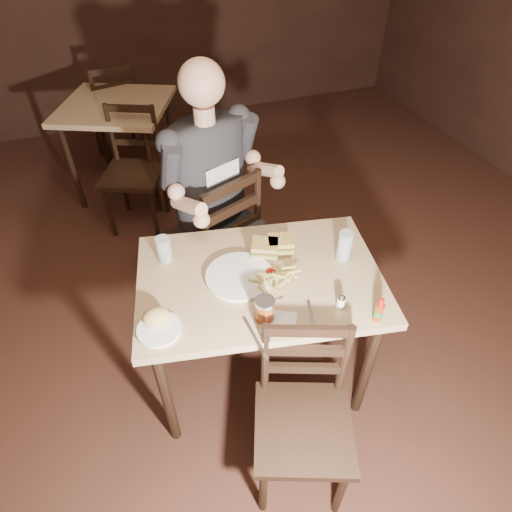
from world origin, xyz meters
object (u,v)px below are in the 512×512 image
object	(u,v)px
main_table	(260,291)
side_plate	(159,330)
diner	(213,163)
glass_left	(164,249)
syrup_dispenser	(265,309)
glass_right	(345,246)
chair_near	(304,428)
dinner_plate	(239,277)
bg_table	(117,114)
hot_sauce	(379,310)
chair_far	(214,237)
bg_chair_near	(132,174)
bg_chair_far	(115,113)

from	to	relation	value
main_table	side_plate	bearing A→B (deg)	-162.63
main_table	diner	distance (m)	0.71
glass_left	syrup_dispenser	size ratio (longest dim) A/B	1.20
main_table	glass_right	xyz separation A→B (m)	(0.40, -0.02, 0.17)
chair_near	dinner_plate	size ratio (longest dim) A/B	2.94
bg_table	glass_right	xyz separation A→B (m)	(0.80, -2.19, 0.16)
glass_left	hot_sauce	size ratio (longest dim) A/B	1.06
chair_far	dinner_plate	bearing A→B (deg)	64.09
chair_far	bg_table	bearing A→B (deg)	-98.08
bg_chair_near	hot_sauce	world-z (taller)	bg_chair_near
bg_chair_far	side_plate	distance (m)	2.88
syrup_dispenser	dinner_plate	bearing A→B (deg)	106.46
main_table	syrup_dispenser	world-z (taller)	syrup_dispenser
chair_far	bg_chair_far	xyz separation A→B (m)	(-0.36, 2.03, -0.01)
bg_chair_far	hot_sauce	world-z (taller)	bg_chair_far
bg_chair_near	glass_left	size ratio (longest dim) A/B	7.08
main_table	diner	size ratio (longest dim) A/B	1.19
chair_far	glass_right	distance (m)	0.91
glass_right	main_table	bearing A→B (deg)	177.17
main_table	dinner_plate	bearing A→B (deg)	167.30
syrup_dispenser	bg_table	bearing A→B (deg)	108.89
main_table	chair_far	distance (m)	0.72
bg_chair_far	syrup_dispenser	world-z (taller)	bg_chair_far
glass_right	side_plate	world-z (taller)	glass_right
dinner_plate	glass_left	distance (m)	0.37
glass_left	syrup_dispenser	world-z (taller)	glass_left
glass_left	hot_sauce	world-z (taller)	glass_left
bg_table	hot_sauce	size ratio (longest dim) A/B	8.88
glass_left	glass_right	world-z (taller)	glass_right
bg_table	bg_chair_far	world-z (taller)	bg_chair_far
hot_sauce	side_plate	xyz separation A→B (m)	(-0.83, 0.24, -0.05)
chair_far	bg_chair_near	world-z (taller)	chair_far
hot_sauce	chair_near	bearing A→B (deg)	-155.74
bg_chair_far	bg_chair_near	bearing A→B (deg)	77.81
hot_sauce	bg_table	bearing A→B (deg)	106.40
chair_far	glass_left	distance (m)	0.65
diner	glass_right	distance (m)	0.80
dinner_plate	bg_chair_near	bearing A→B (deg)	100.89
bg_table	hot_sauce	xyz separation A→B (m)	(0.75, -2.56, 0.15)
main_table	chair_far	xyz separation A→B (m)	(-0.04, 0.69, -0.20)
bg_chair_far	diner	distance (m)	2.18
glass_left	glass_right	bearing A→B (deg)	-19.43
main_table	bg_chair_near	size ratio (longest dim) A/B	1.34
bg_table	chair_far	distance (m)	1.54
main_table	hot_sauce	bearing A→B (deg)	-47.69
glass_right	glass_left	bearing A→B (deg)	160.57
chair_near	bg_chair_near	world-z (taller)	bg_chair_near
main_table	bg_chair_far	world-z (taller)	bg_chair_far
side_plate	glass_right	bearing A→B (deg)	8.35
bg_chair_near	diner	bearing A→B (deg)	-44.42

